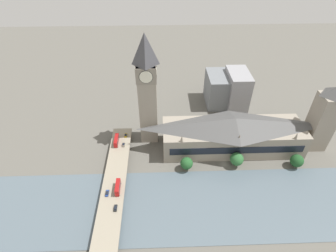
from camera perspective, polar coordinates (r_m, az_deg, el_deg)
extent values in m
plane|color=#605E56|center=(190.85, 12.17, -8.17)|extent=(600.00, 600.00, 0.00)
cube|color=slate|center=(171.50, 14.37, -15.95)|extent=(51.97, 360.00, 0.30)
cube|color=gray|center=(198.36, 13.78, -2.41)|extent=(29.25, 101.51, 19.35)
cube|color=black|center=(187.37, 14.82, -5.17)|extent=(0.40, 93.39, 5.80)
pyramid|color=#4C4C4C|center=(189.89, 14.40, 0.67)|extent=(28.67, 99.48, 7.85)
cone|color=gray|center=(195.44, 26.20, -1.94)|extent=(2.20, 2.20, 5.00)
cone|color=gray|center=(180.80, 15.31, -2.37)|extent=(2.20, 2.20, 5.00)
cone|color=gray|center=(173.64, 3.02, -2.74)|extent=(2.20, 2.20, 5.00)
cube|color=gray|center=(188.81, -4.36, 4.71)|extent=(12.66, 12.66, 62.49)
cube|color=gray|center=(175.73, -4.76, 11.60)|extent=(13.42, 13.42, 11.40)
cylinder|color=black|center=(169.98, -4.83, 10.59)|extent=(0.50, 9.13, 9.13)
cylinder|color=silver|center=(169.87, -4.83, 10.57)|extent=(0.62, 8.45, 8.45)
cylinder|color=black|center=(181.53, -4.70, 12.55)|extent=(0.50, 9.13, 9.13)
cylinder|color=silver|center=(181.65, -4.70, 12.56)|extent=(0.62, 8.45, 8.45)
cylinder|color=black|center=(175.52, -2.60, 11.66)|extent=(9.13, 0.50, 9.13)
cylinder|color=silver|center=(175.52, -2.55, 11.66)|extent=(8.45, 0.62, 8.45)
cylinder|color=black|center=(176.18, -6.92, 11.52)|extent=(9.13, 0.50, 9.13)
cylinder|color=silver|center=(176.19, -6.96, 11.52)|extent=(8.45, 0.62, 8.45)
pyramid|color=#424247|center=(169.03, -5.06, 16.39)|extent=(12.92, 12.92, 20.41)
cube|color=gray|center=(215.89, 30.38, 0.73)|extent=(14.47, 14.47, 44.46)
pyramid|color=#4C4C4C|center=(203.44, 32.68, 6.36)|extent=(14.47, 14.47, 6.51)
cube|color=gray|center=(166.92, -12.12, -16.45)|extent=(3.00, 12.18, 4.16)
cube|color=gray|center=(197.41, -10.33, -5.03)|extent=(3.00, 12.18, 4.16)
cube|color=gray|center=(164.76, -12.25, -15.91)|extent=(135.94, 14.33, 1.20)
cube|color=red|center=(167.49, -10.83, -13.19)|extent=(10.50, 2.56, 2.03)
cube|color=black|center=(167.18, -10.85, -13.11)|extent=(9.45, 2.62, 0.89)
cube|color=red|center=(165.78, -10.92, -12.72)|extent=(10.29, 2.56, 2.38)
cube|color=black|center=(165.69, -10.93, -12.70)|extent=(9.45, 2.62, 1.14)
cube|color=#A01515|center=(164.80, -10.98, -12.45)|extent=(10.18, 2.43, 0.16)
cylinder|color=black|center=(170.70, -10.23, -12.22)|extent=(1.08, 0.28, 1.08)
cylinder|color=black|center=(171.07, -11.02, -12.21)|extent=(1.08, 0.28, 1.08)
cylinder|color=black|center=(165.47, -10.55, -14.56)|extent=(1.08, 0.28, 1.08)
cylinder|color=black|center=(165.85, -11.37, -14.54)|extent=(1.08, 0.28, 1.08)
cube|color=red|center=(197.41, -11.13, -3.32)|extent=(11.57, 2.55, 1.91)
cube|color=black|center=(197.15, -11.14, -3.23)|extent=(10.41, 2.61, 0.84)
cube|color=red|center=(196.04, -11.20, -2.87)|extent=(11.34, 2.55, 2.25)
cube|color=black|center=(195.96, -11.21, -2.84)|extent=(10.41, 2.61, 1.08)
cube|color=#A01515|center=(195.25, -11.25, -2.60)|extent=(11.22, 2.42, 0.16)
cylinder|color=black|center=(201.44, -10.61, -2.54)|extent=(1.02, 0.28, 1.02)
cylinder|color=black|center=(201.82, -11.26, -2.55)|extent=(1.02, 0.28, 1.02)
cylinder|color=black|center=(194.26, -10.93, -4.47)|extent=(1.02, 0.28, 1.02)
cylinder|color=black|center=(194.65, -11.60, -4.47)|extent=(1.02, 0.28, 1.02)
cube|color=black|center=(160.50, -11.36, -17.12)|extent=(4.36, 1.72, 0.69)
cube|color=black|center=(159.97, -11.39, -17.04)|extent=(2.27, 1.55, 0.44)
cylinder|color=black|center=(161.51, -10.99, -16.68)|extent=(0.71, 0.22, 0.71)
cylinder|color=black|center=(161.76, -11.55, -16.66)|extent=(0.71, 0.22, 0.71)
cylinder|color=black|center=(159.66, -11.14, -17.67)|extent=(0.71, 0.22, 0.71)
cylinder|color=black|center=(159.92, -11.71, -17.66)|extent=(0.71, 0.22, 0.71)
cube|color=slate|center=(195.03, -9.65, -4.02)|extent=(4.32, 1.72, 0.69)
cube|color=black|center=(194.56, -9.67, -3.93)|extent=(2.25, 1.55, 0.44)
cylinder|color=black|center=(196.31, -9.38, -3.74)|extent=(0.69, 0.22, 0.69)
cylinder|color=black|center=(196.53, -9.82, -3.75)|extent=(0.69, 0.22, 0.69)
cylinder|color=black|center=(193.88, -9.47, -4.41)|extent=(0.69, 0.22, 0.69)
cylinder|color=black|center=(194.10, -9.92, -4.42)|extent=(0.69, 0.22, 0.69)
cube|color=navy|center=(167.74, -13.10, -14.08)|extent=(4.63, 1.86, 0.59)
cube|color=black|center=(167.26, -13.14, -14.01)|extent=(2.41, 1.67, 0.45)
cylinder|color=black|center=(168.86, -12.71, -13.62)|extent=(0.60, 0.22, 0.60)
cylinder|color=black|center=(169.19, -13.28, -13.60)|extent=(0.60, 0.22, 0.60)
cylinder|color=black|center=(166.64, -12.89, -14.65)|extent=(0.60, 0.22, 0.60)
cylinder|color=black|center=(166.97, -13.48, -14.63)|extent=(0.60, 0.22, 0.60)
cube|color=gold|center=(202.67, -9.20, -2.03)|extent=(4.34, 1.70, 0.59)
cube|color=black|center=(202.20, -9.22, -1.93)|extent=(2.26, 1.53, 0.56)
cylinder|color=black|center=(203.97, -8.94, -1.75)|extent=(0.67, 0.22, 0.67)
cylinder|color=black|center=(204.18, -9.36, -1.76)|extent=(0.67, 0.22, 0.67)
cylinder|color=black|center=(201.43, -9.02, -2.38)|extent=(0.67, 0.22, 0.67)
cylinder|color=black|center=(201.63, -9.45, -2.39)|extent=(0.67, 0.22, 0.67)
cube|color=slate|center=(244.14, 10.99, 7.90)|extent=(31.63, 21.93, 27.94)
cube|color=#939399|center=(243.31, 14.71, 7.78)|extent=(30.74, 17.88, 32.24)
cylinder|color=brown|center=(182.99, 4.00, -9.15)|extent=(0.70, 0.70, 2.54)
sphere|color=#235628|center=(179.37, 4.07, -8.11)|extent=(8.54, 8.54, 8.54)
cylinder|color=brown|center=(204.59, 25.86, -7.75)|extent=(0.70, 0.70, 2.10)
sphere|color=#1E4C23|center=(201.39, 26.24, -6.79)|extent=(8.97, 8.97, 8.97)
cylinder|color=brown|center=(190.64, 14.48, -8.11)|extent=(0.70, 0.70, 2.81)
sphere|color=#2D6633|center=(186.87, 14.74, -6.99)|extent=(9.24, 9.24, 9.24)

